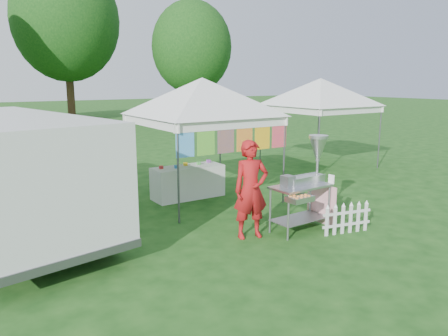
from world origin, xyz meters
TOP-DOWN VIEW (x-y plane):
  - ground at (0.00, 0.00)m, footprint 120.00×120.00m
  - canopy_main at (0.00, 3.49)m, footprint 4.24×4.24m
  - canopy_right at (5.50, 5.00)m, footprint 4.24×4.24m
  - tree_mid at (3.00, 28.00)m, footprint 7.60×7.60m
  - tree_right at (10.00, 22.00)m, footprint 5.60×5.60m
  - donut_cart at (0.56, 0.35)m, footprint 1.34×0.97m
  - vendor at (-0.66, 0.60)m, footprint 0.77×0.60m
  - cargo_van at (-4.49, 3.21)m, footprint 3.14×5.85m
  - picket_fence at (1.02, -0.26)m, footprint 1.06×0.26m
  - display_table at (-0.29, 3.77)m, footprint 1.80×0.70m

SIDE VIEW (x-z plane):
  - ground at x=0.00m, z-range 0.00..0.00m
  - picket_fence at x=1.02m, z-range 0.01..0.57m
  - display_table at x=-0.29m, z-range 0.00..0.81m
  - vendor at x=-0.66m, z-range 0.00..1.86m
  - donut_cart at x=0.56m, z-range 0.16..2.03m
  - cargo_van at x=-4.49m, z-range 0.09..2.40m
  - canopy_main at x=0.00m, z-range 1.26..4.71m
  - canopy_right at x=5.50m, z-range 1.27..4.72m
  - tree_right at x=10.00m, z-range 0.97..9.39m
  - tree_mid at x=3.00m, z-range 1.38..12.90m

